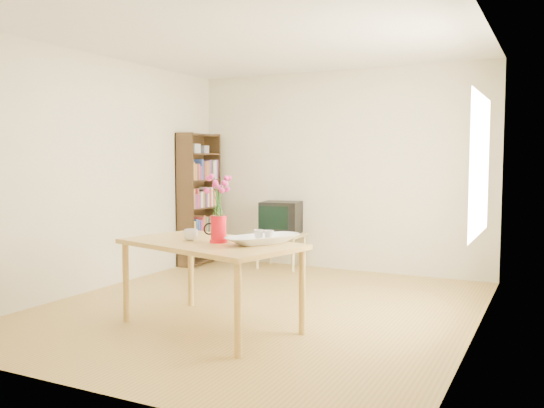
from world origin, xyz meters
The scene contains 11 objects.
room centered at (0.03, 0.00, 1.30)m, with size 4.50×4.50×4.50m.
table centered at (-0.06, -0.76, 0.68)m, with size 1.70×1.24×0.75m.
tv_stand centered at (-0.70, 1.97, 0.39)m, with size 0.60×0.45×0.46m.
bookshelf centered at (-1.85, 1.75, 0.84)m, with size 0.28×0.70×1.80m.
pitcher centered at (0.03, -0.76, 0.85)m, with size 0.17×0.19×0.23m.
flowers centered at (0.03, -0.76, 1.15)m, with size 0.26×0.26×0.37m, color #EA3797, non-canonical shape.
mug centered at (-0.25, -0.78, 0.80)m, with size 0.13×0.13×0.10m, color white.
bowl centered at (0.40, -0.66, 0.96)m, with size 0.44×0.44×0.42m, color white.
teacup_a centered at (0.36, -0.66, 0.92)m, with size 0.08×0.08×0.07m, color white.
teacup_b centered at (0.44, -0.64, 0.92)m, with size 0.07×0.07×0.07m, color white.
television centered at (-0.70, 1.98, 0.68)m, with size 0.56×0.54×0.43m.
Camera 1 is at (2.58, -4.88, 1.46)m, focal length 38.00 mm.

